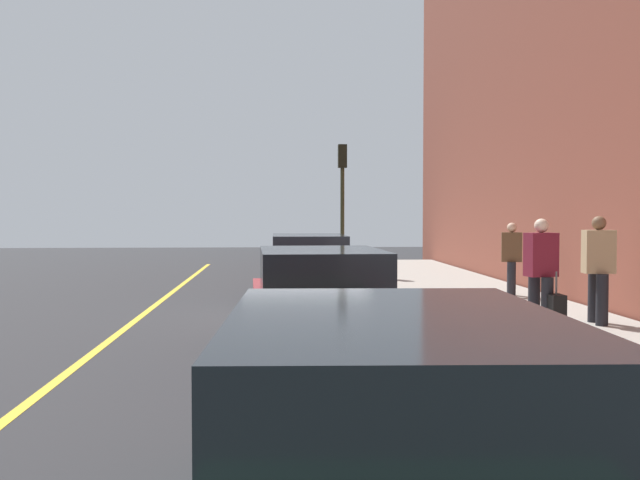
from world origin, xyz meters
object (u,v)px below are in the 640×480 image
parked_car_red (320,304)px  pedestrian_burgundy_coat (541,269)px  pedestrian_tan_coat (598,266)px  rolling_suitcase (556,313)px  parked_car_maroon (308,268)px  traffic_light_pole (342,186)px  parked_car_green (391,457)px  pedestrian_brown_coat (512,257)px

parked_car_red → pedestrian_burgundy_coat: bearing=-66.4°
parked_car_red → pedestrian_burgundy_coat: pedestrian_burgundy_coat is taller
pedestrian_tan_coat → rolling_suitcase: pedestrian_tan_coat is taller
parked_car_maroon → traffic_light_pole: 6.06m
pedestrian_burgundy_coat → pedestrian_tan_coat: pedestrian_tan_coat is taller
pedestrian_burgundy_coat → rolling_suitcase: (-0.38, -0.11, -0.65)m
rolling_suitcase → pedestrian_tan_coat: bearing=-55.1°
parked_car_green → parked_car_red: same height
parked_car_green → pedestrian_burgundy_coat: bearing=-25.2°
pedestrian_brown_coat → traffic_light_pole: (6.13, 3.21, 1.80)m
pedestrian_burgundy_coat → pedestrian_brown_coat: size_ratio=1.08×
pedestrian_tan_coat → pedestrian_burgundy_coat: bearing=105.9°
pedestrian_burgundy_coat → pedestrian_tan_coat: bearing=-74.1°
parked_car_red → pedestrian_burgundy_coat: (1.60, -3.67, 0.33)m
parked_car_green → pedestrian_burgundy_coat: (7.84, -3.69, 0.33)m
parked_car_maroon → pedestrian_brown_coat: size_ratio=2.92×
rolling_suitcase → parked_car_green: bearing=153.0°
pedestrian_burgundy_coat → traffic_light_pole: traffic_light_pole is taller
pedestrian_brown_coat → rolling_suitcase: size_ratio=1.75×
parked_car_red → pedestrian_tan_coat: bearing=-68.1°
parked_car_red → parked_car_maroon: bearing=-1.2°
pedestrian_brown_coat → pedestrian_tan_coat: bearing=-178.2°
pedestrian_brown_coat → parked_car_red: bearing=142.2°
parked_car_red → parked_car_green: bearing=179.8°
parked_car_maroon → pedestrian_brown_coat: pedestrian_brown_coat is taller
pedestrian_tan_coat → parked_car_green: bearing=149.6°
rolling_suitcase → traffic_light_pole: bearing=12.2°
parked_car_red → pedestrian_tan_coat: (1.91, -4.76, 0.35)m
parked_car_maroon → pedestrian_burgundy_coat: bearing=-144.7°
traffic_light_pole → pedestrian_tan_coat: bearing=-161.9°
parked_car_maroon → rolling_suitcase: parked_car_maroon is taller
pedestrian_brown_coat → rolling_suitcase: bearing=169.8°
parked_car_red → traffic_light_pole: bearing=-6.7°
parked_car_red → rolling_suitcase: parked_car_red is taller
pedestrian_burgundy_coat → pedestrian_tan_coat: 1.14m
parked_car_maroon → rolling_suitcase: size_ratio=5.10×
parked_car_green → pedestrian_burgundy_coat: 8.67m
parked_car_red → rolling_suitcase: 3.99m
parked_car_green → pedestrian_burgundy_coat: pedestrian_burgundy_coat is taller
parked_car_green → pedestrian_tan_coat: (8.15, -4.79, 0.35)m
traffic_light_pole → pedestrian_brown_coat: bearing=-152.4°
parked_car_maroon → pedestrian_tan_coat: (-4.66, -4.62, 0.35)m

